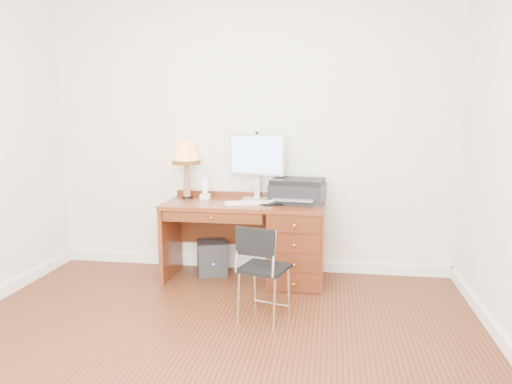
% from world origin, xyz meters
% --- Properties ---
extents(ground, '(4.00, 4.00, 0.00)m').
position_xyz_m(ground, '(0.00, 0.00, 0.00)').
color(ground, '#3D1C0E').
rests_on(ground, ground).
extents(room_shell, '(4.00, 4.00, 4.00)m').
position_xyz_m(room_shell, '(0.00, 0.63, 0.05)').
color(room_shell, silver).
rests_on(room_shell, ground).
extents(desk, '(1.50, 0.67, 0.75)m').
position_xyz_m(desk, '(0.32, 1.40, 0.41)').
color(desk, maroon).
rests_on(desk, ground).
extents(monitor, '(0.55, 0.22, 0.63)m').
position_xyz_m(monitor, '(0.08, 1.60, 1.15)').
color(monitor, silver).
rests_on(monitor, desk).
extents(keyboard, '(0.49, 0.28, 0.02)m').
position_xyz_m(keyboard, '(0.06, 1.35, 0.76)').
color(keyboard, white).
rests_on(keyboard, desk).
extents(mouse_pad, '(0.24, 0.24, 0.05)m').
position_xyz_m(mouse_pad, '(0.27, 1.36, 0.76)').
color(mouse_pad, black).
rests_on(mouse_pad, desk).
extents(printer, '(0.54, 0.44, 0.22)m').
position_xyz_m(printer, '(0.49, 1.50, 0.86)').
color(printer, black).
rests_on(printer, desk).
extents(leg_lamp, '(0.28, 0.28, 0.57)m').
position_xyz_m(leg_lamp, '(-0.60, 1.55, 1.17)').
color(leg_lamp, black).
rests_on(leg_lamp, desk).
extents(phone, '(0.10, 0.10, 0.20)m').
position_xyz_m(phone, '(-0.42, 1.55, 0.81)').
color(phone, white).
rests_on(phone, desk).
extents(pen_cup, '(0.07, 0.07, 0.09)m').
position_xyz_m(pen_cup, '(0.27, 1.58, 0.80)').
color(pen_cup, black).
rests_on(pen_cup, desk).
extents(chair, '(0.43, 0.44, 0.75)m').
position_xyz_m(chair, '(0.31, 0.49, 0.45)').
color(chair, black).
rests_on(chair, ground).
extents(equipment_box, '(0.36, 0.36, 0.33)m').
position_xyz_m(equipment_box, '(-0.34, 1.50, 0.16)').
color(equipment_box, black).
rests_on(equipment_box, ground).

